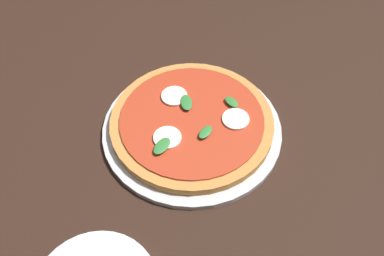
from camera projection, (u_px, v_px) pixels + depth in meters
The scene contains 4 objects.
ground_plane at pixel (185, 251), 1.48m from camera, with size 6.00×6.00×0.00m, color #2D2B28.
dining_table at pixel (181, 139), 0.99m from camera, with size 1.52×1.04×0.71m.
serving_tray at pixel (192, 129), 0.89m from camera, with size 0.36×0.36×0.01m, color silver.
pizza at pixel (192, 122), 0.88m from camera, with size 0.33×0.33×0.03m.
Camera 1 is at (0.01, -0.60, 1.41)m, focal length 40.91 mm.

